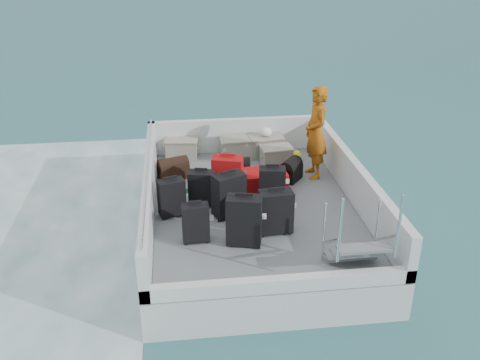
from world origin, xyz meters
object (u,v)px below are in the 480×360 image
Objects in this scene: passenger at (316,132)px; crate_0 at (182,149)px; suitcase_6 at (276,212)px; suitcase_8 at (263,180)px; suitcase_2 at (202,188)px; suitcase_4 at (229,195)px; suitcase_1 at (172,198)px; crate_1 at (236,148)px; suitcase_0 at (196,223)px; suitcase_7 at (272,185)px; crate_2 at (266,146)px; suitcase_5 at (228,176)px; crate_3 at (276,156)px; suitcase_3 at (244,221)px.

crate_0 is at bearing -121.24° from passenger.
suitcase_6 reaches higher than suitcase_8.
suitcase_4 reaches higher than suitcase_2.
suitcase_6 is 3.44m from crate_0.
crate_0 is at bearing 69.01° from suitcase_1.
suitcase_1 is 2.67m from crate_1.
suitcase_4 is (0.41, -0.42, 0.06)m from suitcase_2.
suitcase_0 is 1.77m from suitcase_7.
suitcase_0 is 0.84× the size of suitcase_4.
crate_1 is 0.61m from crate_2.
suitcase_5 is at bearing -119.39° from crate_2.
crate_0 is 1.93m from crate_3.
suitcase_8 is at bearing 32.24° from suitcase_5.
suitcase_0 reaches higher than crate_0.
suitcase_5 is 0.72m from suitcase_8.
suitcase_1 is 1.45m from suitcase_3.
suitcase_3 reaches higher than crate_0.
suitcase_6 is 2.31m from passenger.
crate_0 is (-0.82, 3.44, -0.20)m from suitcase_3.
suitcase_5 is at bearing 61.31° from suitcase_4.
suitcase_2 reaches higher than crate_3.
suitcase_8 is at bearing -78.01° from crate_1.
suitcase_1 is 0.78× the size of suitcase_8.
crate_1 is at bearing -133.88° from passenger.
suitcase_3 reaches higher than suitcase_7.
crate_3 is at bearing 54.51° from suitcase_0.
suitcase_5 is at bearing 108.98° from suitcase_6.
suitcase_3 is 1.24× the size of suitcase_7.
crate_0 is 1.07× the size of crate_3.
suitcase_4 is at bearing -120.47° from crate_3.
crate_2 is at bearing 34.64° from suitcase_1.
suitcase_3 is 1.08× the size of suitcase_5.
suitcase_8 is 1.53m from crate_2.
suitcase_6 is at bearing -96.82° from crate_2.
crate_3 is 0.33× the size of passenger.
suitcase_0 is 3.32m from crate_1.
suitcase_6 reaches higher than crate_2.
suitcase_4 is 0.91× the size of suitcase_8.
passenger is at bearing 56.15° from suitcase_6.
suitcase_2 is 0.57m from suitcase_5.
suitcase_1 is 0.92m from suitcase_4.
suitcase_1 is 0.36× the size of passenger.
passenger reaches higher than suitcase_6.
passenger is (2.16, 0.92, 0.56)m from suitcase_2.
crate_0 is (-0.75, 1.80, -0.17)m from suitcase_5.
suitcase_4 is at bearing -22.86° from suitcase_1.
crate_2 reaches higher than crate_3.
suitcase_7 is (0.72, -0.34, -0.04)m from suitcase_5.
suitcase_0 is 0.86× the size of suitcase_5.
suitcase_4 reaches higher than suitcase_8.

